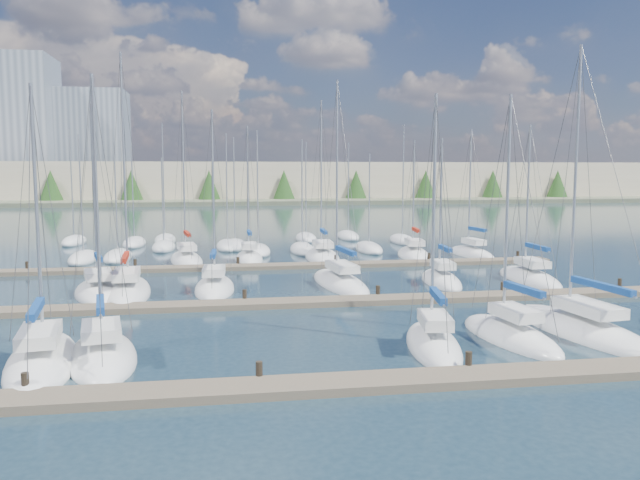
{
  "coord_description": "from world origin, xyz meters",
  "views": [
    {
      "loc": [
        -5.26,
        -19.1,
        7.71
      ],
      "look_at": [
        0.0,
        14.0,
        4.0
      ],
      "focal_mm": 35.0,
      "sensor_mm": 36.0,
      "label": 1
    }
  ],
  "objects": [
    {
      "name": "sailboat_c",
      "position": [
        -10.17,
        6.81,
        0.18
      ],
      "size": [
        4.0,
        7.65,
        12.33
      ],
      "rotation": [
        0.0,
        0.0,
        0.18
      ],
      "color": "white",
      "rests_on": "ground"
    },
    {
      "name": "sailboat_k",
      "position": [
        2.63,
        21.83,
        0.19
      ],
      "size": [
        3.65,
        9.91,
        14.53
      ],
      "rotation": [
        0.0,
        0.0,
        0.11
      ],
      "color": "white",
      "rests_on": "ground"
    },
    {
      "name": "sailboat_o",
      "position": [
        -2.94,
        34.59,
        0.2
      ],
      "size": [
        2.4,
        6.45,
        12.34
      ],
      "rotation": [
        0.0,
        0.0,
        0.01
      ],
      "color": "white",
      "rests_on": "ground"
    },
    {
      "name": "sailboat_i",
      "position": [
        -11.17,
        20.95,
        0.19
      ],
      "size": [
        3.6,
        10.03,
        15.79
      ],
      "rotation": [
        0.0,
        0.0,
        0.08
      ],
      "color": "white",
      "rests_on": "ground"
    },
    {
      "name": "dock_far",
      "position": [
        0.0,
        30.01,
        0.15
      ],
      "size": [
        44.0,
        1.93,
        1.1
      ],
      "color": "#6B5E4C",
      "rests_on": "ground"
    },
    {
      "name": "sailboat_m",
      "position": [
        16.22,
        21.57,
        0.18
      ],
      "size": [
        2.88,
        8.42,
        11.69
      ],
      "rotation": [
        0.0,
        0.0,
        -0.04
      ],
      "color": "white",
      "rests_on": "ground"
    },
    {
      "name": "distant_boats",
      "position": [
        -4.34,
        43.76,
        0.29
      ],
      "size": [
        36.93,
        20.75,
        13.3
      ],
      "color": "#9EA0A5",
      "rests_on": "ground"
    },
    {
      "name": "sailboat_j",
      "position": [
        -5.77,
        21.34,
        0.18
      ],
      "size": [
        2.77,
        7.33,
        12.38
      ],
      "rotation": [
        0.0,
        0.0,
        -0.03
      ],
      "color": "white",
      "rests_on": "ground"
    },
    {
      "name": "ground",
      "position": [
        0.0,
        60.0,
        0.0
      ],
      "size": [
        400.0,
        400.0,
        0.0
      ],
      "primitive_type": "plane",
      "color": "#223744",
      "rests_on": "ground"
    },
    {
      "name": "sailboat_r",
      "position": [
        17.34,
        34.58,
        0.19
      ],
      "size": [
        2.97,
        7.55,
        12.26
      ],
      "rotation": [
        0.0,
        0.0,
        0.11
      ],
      "color": "white",
      "rests_on": "ground"
    },
    {
      "name": "dock_mid",
      "position": [
        0.0,
        16.01,
        0.15
      ],
      "size": [
        44.0,
        1.93,
        1.1
      ],
      "color": "#6B5E4C",
      "rests_on": "ground"
    },
    {
      "name": "sailboat_h",
      "position": [
        -12.93,
        20.99,
        0.18
      ],
      "size": [
        4.63,
        7.97,
        12.71
      ],
      "rotation": [
        0.0,
        0.0,
        0.25
      ],
      "color": "white",
      "rests_on": "ground"
    },
    {
      "name": "sailboat_q",
      "position": [
        11.95,
        34.93,
        0.17
      ],
      "size": [
        3.75,
        7.95,
        11.25
      ],
      "rotation": [
        0.0,
        0.0,
        -0.14
      ],
      "color": "white",
      "rests_on": "ground"
    },
    {
      "name": "sailboat_d",
      "position": [
        3.8,
        6.33,
        0.19
      ],
      "size": [
        3.35,
        7.28,
        11.76
      ],
      "rotation": [
        0.0,
        0.0,
        -0.17
      ],
      "color": "white",
      "rests_on": "ground"
    },
    {
      "name": "dock_near",
      "position": [
        0.0,
        2.01,
        0.15
      ],
      "size": [
        44.0,
        1.93,
        1.1
      ],
      "color": "#6B5E4C",
      "rests_on": "ground"
    },
    {
      "name": "shoreline",
      "position": [
        -13.29,
        149.77,
        7.44
      ],
      "size": [
        400.0,
        60.0,
        38.0
      ],
      "color": "#666B51",
      "rests_on": "ground"
    },
    {
      "name": "sailboat_e",
      "position": [
        7.77,
        7.13,
        0.19
      ],
      "size": [
        3.16,
        7.55,
        11.9
      ],
      "rotation": [
        0.0,
        0.0,
        0.11
      ],
      "color": "white",
      "rests_on": "ground"
    },
    {
      "name": "sailboat_p",
      "position": [
        3.54,
        35.04,
        0.18
      ],
      "size": [
        3.25,
        8.82,
        14.64
      ],
      "rotation": [
        0.0,
        0.0,
        -0.04
      ],
      "color": "white",
      "rests_on": "ground"
    },
    {
      "name": "sailboat_l",
      "position": [
        9.72,
        21.63,
        0.18
      ],
      "size": [
        2.84,
        7.0,
        10.7
      ],
      "rotation": [
        0.0,
        0.0,
        -0.09
      ],
      "color": "white",
      "rests_on": "ground"
    },
    {
      "name": "sailboat_n",
      "position": [
        -8.27,
        34.8,
        0.2
      ],
      "size": [
        3.83,
        8.76,
        15.16
      ],
      "rotation": [
        0.0,
        0.0,
        0.16
      ],
      "color": "white",
      "rests_on": "ground"
    },
    {
      "name": "sailboat_f",
      "position": [
        11.64,
        7.75,
        0.18
      ],
      "size": [
        3.95,
        10.48,
        14.36
      ],
      "rotation": [
        0.0,
        0.0,
        0.11
      ],
      "color": "white",
      "rests_on": "ground"
    },
    {
      "name": "sailboat_b",
      "position": [
        -12.43,
        6.49,
        0.17
      ],
      "size": [
        3.97,
        8.89,
        11.89
      ],
      "rotation": [
        0.0,
        0.0,
        0.16
      ],
      "color": "white",
      "rests_on": "ground"
    }
  ]
}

